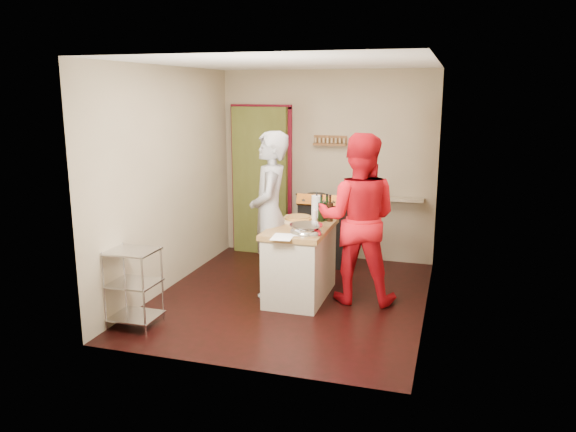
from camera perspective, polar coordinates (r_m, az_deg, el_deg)
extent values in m
plane|color=black|center=(6.50, 0.28, -8.26)|extent=(3.50, 3.50, 0.00)
cube|color=tan|center=(7.84, 3.95, 5.12)|extent=(3.00, 0.04, 2.60)
cube|color=#565B23|center=(8.18, -2.51, 3.69)|extent=(0.80, 0.40, 2.10)
cube|color=maroon|center=(8.26, -5.42, 3.73)|extent=(0.06, 0.06, 2.10)
cube|color=maroon|center=(7.99, 0.18, 3.48)|extent=(0.06, 0.06, 2.10)
cube|color=maroon|center=(8.02, -2.75, 11.04)|extent=(0.90, 0.06, 0.06)
cube|color=brown|center=(7.74, 4.26, 7.26)|extent=(0.46, 0.09, 0.03)
cube|color=brown|center=(7.78, 4.34, 7.73)|extent=(0.46, 0.02, 0.12)
cube|color=olive|center=(7.74, 4.27, 7.67)|extent=(0.42, 0.04, 0.07)
cube|color=tan|center=(7.65, 10.69, 1.71)|extent=(0.80, 0.18, 0.04)
cube|color=black|center=(7.65, 9.24, 2.68)|extent=(0.10, 0.14, 0.22)
cube|color=tan|center=(6.74, -12.05, 3.65)|extent=(0.04, 3.50, 2.60)
cube|color=tan|center=(5.92, 14.36, 2.31)|extent=(0.04, 3.50, 2.60)
cube|color=white|center=(6.08, 0.31, 15.37)|extent=(3.00, 3.50, 0.02)
cube|color=black|center=(7.69, 3.68, -1.85)|extent=(0.60, 0.55, 0.80)
cube|color=black|center=(7.59, 3.72, 1.29)|extent=(0.60, 0.55, 0.06)
cube|color=#985016|center=(7.31, 3.23, 1.57)|extent=(0.60, 0.15, 0.17)
cylinder|color=black|center=(7.74, 2.87, 2.08)|extent=(0.26, 0.26, 0.05)
cylinder|color=silver|center=(5.82, -18.21, -7.29)|extent=(0.02, 0.02, 0.80)
cylinder|color=silver|center=(5.59, -14.46, -7.88)|extent=(0.02, 0.02, 0.80)
cylinder|color=silver|center=(6.10, -16.28, -6.24)|extent=(0.02, 0.02, 0.80)
cylinder|color=silver|center=(5.88, -12.65, -6.75)|extent=(0.02, 0.02, 0.80)
cube|color=silver|center=(5.95, -15.24, -9.75)|extent=(0.48, 0.40, 0.02)
cube|color=silver|center=(5.83, -15.44, -6.56)|extent=(0.48, 0.40, 0.02)
cube|color=silver|center=(5.73, -15.63, -3.44)|extent=(0.48, 0.40, 0.02)
cube|color=#BAB29E|center=(6.41, 1.25, -4.91)|extent=(0.60, 1.05, 0.78)
cube|color=#9F743C|center=(6.29, 1.26, -1.29)|extent=(0.65, 1.10, 0.05)
cube|color=#DEB787|center=(6.54, 1.09, -0.41)|extent=(0.40, 0.40, 0.02)
cylinder|color=gold|center=(6.53, 1.09, -0.19)|extent=(0.32, 0.32, 0.02)
ellipsoid|color=silver|center=(5.92, 1.85, -1.38)|extent=(0.35, 0.35, 0.11)
cylinder|color=white|center=(6.63, 2.92, 0.89)|extent=(0.12, 0.12, 0.28)
cylinder|color=silver|center=(6.33, 2.70, -0.18)|extent=(0.06, 0.06, 0.17)
cube|color=white|center=(5.82, -0.57, -2.14)|extent=(0.24, 0.32, 0.00)
cylinder|color=black|center=(6.56, 3.98, 0.89)|extent=(0.08, 0.08, 0.31)
cylinder|color=black|center=(6.52, 4.28, 0.81)|extent=(0.08, 0.08, 0.31)
cylinder|color=black|center=(6.51, 3.40, 0.80)|extent=(0.08, 0.08, 0.31)
imported|color=#ABABB0|center=(6.38, -1.87, 0.16)|extent=(0.62, 0.78, 1.88)
imported|color=red|center=(6.22, 7.11, -0.28)|extent=(0.96, 0.78, 1.88)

